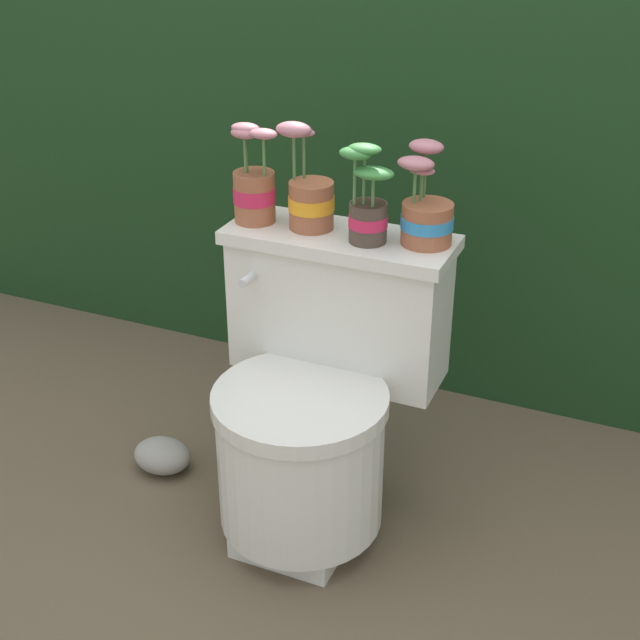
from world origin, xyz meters
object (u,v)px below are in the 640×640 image
toilet (315,400)px  garden_stone (162,455)px  potted_plant_midright (426,212)px  potted_plant_midleft (310,195)px  potted_plant_left (254,187)px  potted_plant_middle (368,206)px

toilet → garden_stone: toilet is taller
potted_plant_midright → potted_plant_midleft: bearing=-176.5°
potted_plant_left → potted_plant_middle: bearing=-3.2°
toilet → potted_plant_middle: 0.46m
potted_plant_midleft → garden_stone: potted_plant_midleft is taller
potted_plant_middle → potted_plant_midright: potted_plant_middle is taller
potted_plant_midleft → potted_plant_midright: potted_plant_midleft is taller
potted_plant_left → garden_stone: bearing=-149.5°
toilet → potted_plant_middle: potted_plant_middle is taller
potted_plant_midright → toilet: bearing=-139.4°
potted_plant_middle → toilet: bearing=-121.9°
potted_plant_middle → potted_plant_midleft: bearing=168.7°
toilet → potted_plant_left: 0.50m
toilet → potted_plant_midleft: size_ratio=2.88×
potted_plant_left → garden_stone: potted_plant_left is taller
potted_plant_midleft → garden_stone: bearing=-157.6°
toilet → garden_stone: 0.52m
potted_plant_middle → garden_stone: (-0.51, -0.12, -0.72)m
potted_plant_midleft → potted_plant_middle: size_ratio=1.08×
potted_plant_midleft → potted_plant_midright: size_ratio=1.08×
potted_plant_midleft → potted_plant_midright: (0.26, 0.02, -0.01)m
potted_plant_midleft → potted_plant_left: bearing=-173.9°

